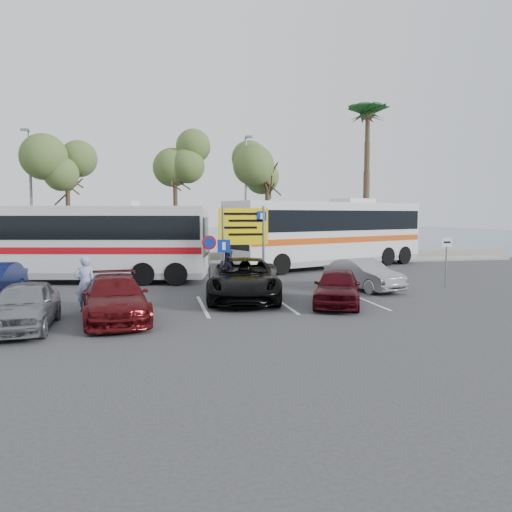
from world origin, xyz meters
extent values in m
plane|color=#313133|center=(0.00, 0.00, 0.00)|extent=(120.00, 120.00, 0.00)
cube|color=gray|center=(0.00, 14.00, 0.07)|extent=(44.00, 2.40, 0.15)
cube|color=gray|center=(0.00, 16.00, 0.30)|extent=(48.00, 0.80, 0.60)
plane|color=#466071|center=(0.00, 60.00, 0.01)|extent=(140.00, 140.00, 0.00)
cylinder|color=#382619|center=(-8.00, 14.00, 2.67)|extent=(0.28, 0.28, 5.04)
cylinder|color=#382619|center=(-1.50, 14.00, 2.95)|extent=(0.28, 0.28, 5.60)
cylinder|color=#382619|center=(4.50, 14.00, 2.74)|extent=(0.28, 0.28, 5.18)
cylinder|color=#382619|center=(11.50, 14.00, 5.15)|extent=(0.48, 0.48, 10.00)
cylinder|color=slate|center=(-10.00, 13.60, 4.15)|extent=(0.16, 0.16, 8.00)
cylinder|color=slate|center=(-10.00, 13.15, 8.10)|extent=(0.12, 0.90, 0.12)
cube|color=slate|center=(-10.00, 12.65, 8.05)|extent=(0.45, 0.25, 0.12)
cylinder|color=slate|center=(3.00, 13.60, 4.15)|extent=(0.16, 0.16, 8.00)
cylinder|color=slate|center=(3.00, 13.15, 8.10)|extent=(0.12, 0.90, 0.12)
cube|color=slate|center=(3.00, 12.65, 8.05)|extent=(0.45, 0.25, 0.12)
cylinder|color=slate|center=(0.10, 3.20, 1.80)|extent=(0.12, 0.12, 3.60)
cylinder|color=slate|center=(1.90, 3.20, 1.80)|extent=(0.12, 0.12, 3.60)
cube|color=yellow|center=(1.00, 3.20, 2.70)|extent=(2.20, 0.06, 1.60)
cube|color=#0C2699|center=(1.80, 3.16, 3.15)|extent=(0.42, 0.01, 0.42)
cylinder|color=slate|center=(-0.60, 2.40, 1.10)|extent=(0.07, 0.07, 2.20)
cylinder|color=#B20C0C|center=(-0.60, 2.37, 2.05)|extent=(0.60, 0.03, 0.60)
cylinder|color=slate|center=(-0.20, 0.80, 1.10)|extent=(0.07, 0.07, 2.20)
cube|color=#0C2699|center=(-0.20, 0.78, 2.00)|extent=(0.50, 0.03, 0.50)
cylinder|color=slate|center=(9.80, 1.50, 1.10)|extent=(0.07, 0.07, 2.20)
cube|color=white|center=(9.80, 1.48, 2.00)|extent=(0.50, 0.03, 0.40)
cube|color=silver|center=(-6.50, 6.50, 2.09)|extent=(12.64, 5.06, 3.04)
cube|color=black|center=(-6.50, 6.50, 2.63)|extent=(12.40, 5.05, 1.08)
cube|color=#A70C13|center=(-6.50, 6.50, 1.60)|extent=(12.52, 5.07, 0.31)
cube|color=gray|center=(-6.50, 6.50, 0.57)|extent=(12.51, 5.01, 0.57)
cube|color=silver|center=(-6.50, 6.50, 3.73)|extent=(2.35, 2.03, 0.25)
cube|color=silver|center=(7.53, 10.44, 2.28)|extent=(13.51, 8.06, 3.32)
cube|color=black|center=(7.53, 10.44, 2.87)|extent=(13.28, 7.99, 1.18)
cube|color=#C3420B|center=(7.53, 10.44, 1.74)|extent=(13.40, 8.03, 0.34)
cube|color=gray|center=(7.53, 10.44, 0.62)|extent=(13.38, 7.98, 0.62)
cube|color=silver|center=(7.53, 10.44, 4.07)|extent=(2.78, 2.55, 0.27)
imported|color=gray|center=(-6.43, -3.50, 0.67)|extent=(1.73, 3.99, 1.34)
imported|color=#540E11|center=(-4.03, -2.74, 0.67)|extent=(2.46, 4.84, 1.35)
imported|color=#3F090F|center=(3.50, -1.75, 0.66)|extent=(2.93, 4.19, 1.32)
imported|color=black|center=(0.50, 0.07, 0.78)|extent=(3.60, 6.00, 1.56)
imported|color=gray|center=(5.90, 1.50, 0.65)|extent=(2.47, 4.20, 1.31)
imported|color=#899AC7|center=(-5.11, -1.07, 0.92)|extent=(0.72, 0.52, 1.84)
imported|color=#31344A|center=(0.00, 1.00, 0.93)|extent=(0.83, 1.00, 1.87)
camera|label=1|loc=(-2.80, -18.33, 3.21)|focal=35.00mm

